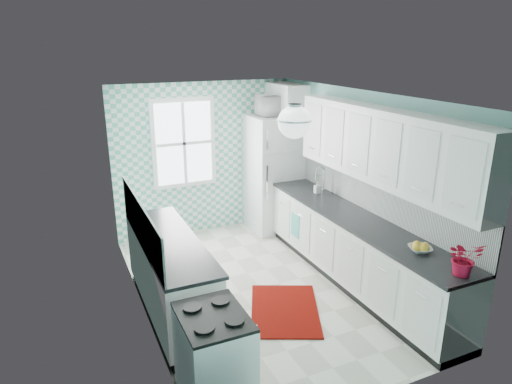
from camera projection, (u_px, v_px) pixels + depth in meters
name	position (u px, v px, depth m)	size (l,w,h in m)	color
floor	(260.00, 288.00, 6.03)	(3.00, 4.40, 0.02)	silver
ceiling	(261.00, 95.00, 5.24)	(3.00, 4.40, 0.02)	white
wall_back	(204.00, 159.00, 7.55)	(3.00, 0.02, 2.50)	#84C9C1
wall_front	(375.00, 279.00, 3.72)	(3.00, 0.02, 2.50)	#84C9C1
wall_left	(137.00, 217.00, 5.04)	(0.02, 4.40, 2.50)	#84C9C1
wall_right	(361.00, 183.00, 6.23)	(0.02, 4.40, 2.50)	#84C9C1
accent_wall	(205.00, 159.00, 7.53)	(3.00, 0.01, 2.50)	#55B197
window	(184.00, 143.00, 7.27)	(1.04, 0.05, 1.44)	white
backsplash_right	(378.00, 196.00, 5.89)	(0.02, 3.60, 0.51)	white
backsplash_left	(141.00, 223.00, 5.00)	(0.02, 2.15, 0.51)	white
upper_cabinets_right	(383.00, 147.00, 5.44)	(0.33, 3.20, 0.90)	white
upper_cabinet_fridge	(286.00, 96.00, 7.41)	(0.40, 0.74, 0.40)	white
ceiling_light	(294.00, 122.00, 4.61)	(0.34, 0.34, 0.35)	silver
base_cabinets_right	(356.00, 252.00, 6.01)	(0.60, 3.60, 0.90)	white
countertop_right	(357.00, 219.00, 5.86)	(0.63, 3.60, 0.04)	black
base_cabinets_left	(171.00, 278.00, 5.35)	(0.60, 2.15, 0.90)	white
countertop_left	(169.00, 241.00, 5.21)	(0.63, 2.15, 0.04)	black
fridge	(275.00, 173.00, 7.72)	(0.85, 0.84, 1.95)	white
stove	(214.00, 356.00, 4.02)	(0.57, 0.71, 0.86)	silver
sink	(314.00, 194.00, 6.81)	(0.48, 0.40, 0.53)	silver
rug	(285.00, 310.00, 5.51)	(0.80, 1.14, 0.02)	#66000B
dish_towel	(295.00, 226.00, 6.81)	(0.02, 0.24, 0.35)	#54C0BC
fruit_bowl	(420.00, 249.00, 4.90)	(0.24, 0.24, 0.06)	silver
potted_plant	(464.00, 258.00, 4.37)	(0.32, 0.28, 0.36)	#B5152F
soap_bottle	(317.00, 187.00, 6.79)	(0.08, 0.08, 0.18)	#939FAC
microwave	(276.00, 105.00, 7.37)	(0.59, 0.40, 0.32)	white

